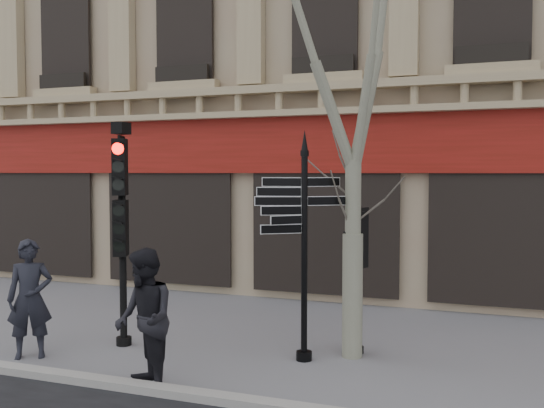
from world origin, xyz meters
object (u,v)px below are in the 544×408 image
Objects in this scene: fingerpost at (304,206)px; pedestrian_a at (30,299)px; traffic_signal_main at (122,205)px; plane_tree at (354,17)px; pedestrian_b at (144,319)px; traffic_signal_secondary at (357,255)px.

fingerpost reaches higher than pedestrian_a.
pedestrian_a is (-1.00, -1.10, -1.45)m from traffic_signal_main.
traffic_signal_main is 0.50× the size of plane_tree.
traffic_signal_main is (-3.16, -0.26, -0.03)m from fingerpost.
traffic_signal_main reaches higher than fingerpost.
plane_tree reaches higher than fingerpost.
traffic_signal_main reaches higher than pedestrian_a.
traffic_signal_main is at bearing 176.05° from pedestrian_b.
plane_tree is 3.96× the size of pedestrian_b.
traffic_signal_main reaches higher than traffic_signal_secondary.
plane_tree reaches higher than traffic_signal_secondary.
pedestrian_b is at bearing -134.16° from plane_tree.
traffic_signal_main is 4.04m from traffic_signal_secondary.
traffic_signal_main reaches higher than pedestrian_b.
traffic_signal_secondary is at bearing 83.09° from plane_tree.
pedestrian_b reaches higher than pedestrian_a.
traffic_signal_main is 1.63× the size of traffic_signal_secondary.
fingerpost reaches higher than traffic_signal_secondary.
plane_tree is 5.55m from pedestrian_b.
traffic_signal_secondary is at bearing -9.15° from traffic_signal_main.
pedestrian_a is 2.56m from pedestrian_b.
traffic_signal_secondary is at bearing -12.00° from pedestrian_a.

